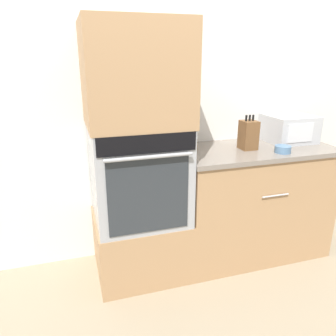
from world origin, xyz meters
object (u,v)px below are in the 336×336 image
Objects in this scene: condiment_jar_near at (194,145)px; microwave at (289,128)px; condiment_jar_mid at (255,139)px; wall_oven at (139,173)px; condiment_jar_far at (240,140)px; knife_block at (248,135)px; bowl at (283,149)px.

microwave is at bearing 4.23° from condiment_jar_near.
condiment_jar_near is at bearing -178.27° from condiment_jar_mid.
condiment_jar_mid is at bearing 3.34° from wall_oven.
wall_oven is 0.90m from condiment_jar_far.
condiment_jar_near is 1.39× the size of condiment_jar_far.
microwave reaches higher than condiment_jar_far.
microwave is 0.45m from condiment_jar_far.
microwave is 1.42× the size of knife_block.
microwave is 3.14× the size of bowl.
condiment_jar_far is (0.44, 0.08, -0.01)m from condiment_jar_near.
knife_block is 3.74× the size of condiment_jar_far.
wall_oven is at bearing -175.42° from microwave.
condiment_jar_far is (0.01, 0.14, -0.08)m from knife_block.
condiment_jar_mid is (0.53, 0.02, 0.00)m from condiment_jar_near.
wall_oven is 1.87× the size of microwave.
condiment_jar_mid is at bearing 34.60° from knife_block.
knife_block is at bearing -145.40° from condiment_jar_mid.
condiment_jar_mid is at bearing 111.39° from bowl.
wall_oven reaches higher than condiment_jar_far.
knife_block is 0.16m from condiment_jar_far.
microwave is 0.89m from condiment_jar_near.
condiment_jar_mid is (0.97, 0.06, 0.17)m from wall_oven.
wall_oven is at bearing 179.04° from knife_block.
knife_block is 0.44m from condiment_jar_near.
condiment_jar_near is (-0.43, 0.05, -0.06)m from knife_block.
wall_oven reaches higher than condiment_jar_near.
wall_oven is 1.34m from microwave.
condiment_jar_near reaches higher than bowl.
bowl is (0.20, -0.17, -0.08)m from knife_block.
wall_oven is 9.89× the size of condiment_jar_far.
microwave is 5.30× the size of condiment_jar_far.
bowl is 1.11× the size of condiment_jar_mid.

